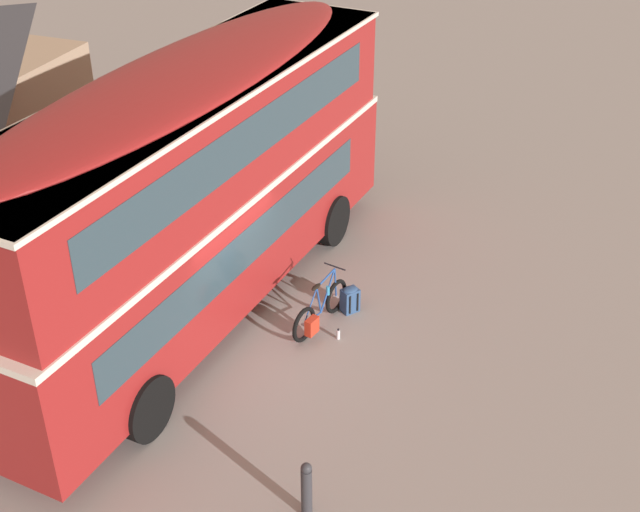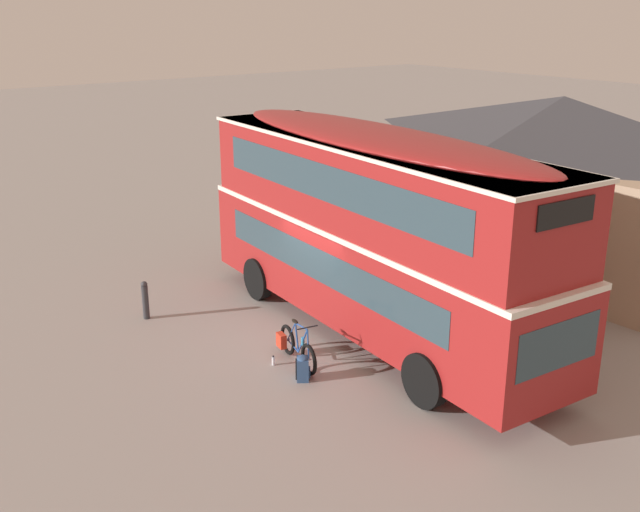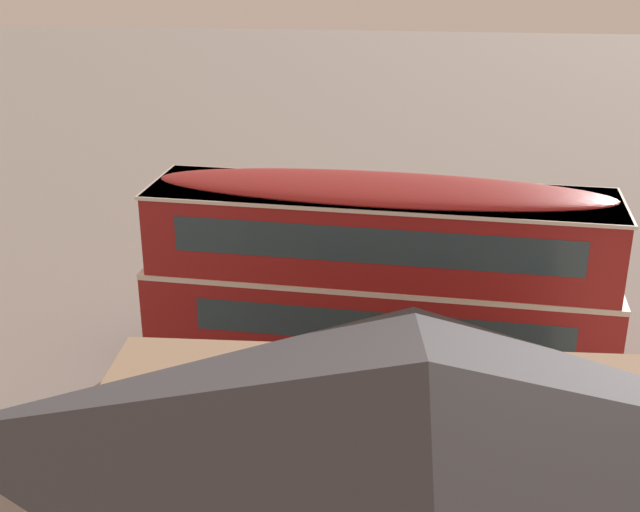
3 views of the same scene
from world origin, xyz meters
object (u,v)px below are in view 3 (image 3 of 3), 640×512
at_px(double_decker_bus, 378,270).
at_px(water_bottle_clear_plastic, 378,316).
at_px(touring_bicycle, 370,314).
at_px(kerb_bollard, 525,292).
at_px(backpack_on_ground, 345,311).

xyz_separation_m(double_decker_bus, water_bottle_clear_plastic, (0.05, -2.78, -2.54)).
distance_m(touring_bicycle, kerb_bollard, 4.46).
relative_size(backpack_on_ground, kerb_bollard, 0.55).
height_order(double_decker_bus, backpack_on_ground, double_decker_bus).
bearing_deg(water_bottle_clear_plastic, backpack_on_ground, 7.46).
xyz_separation_m(backpack_on_ground, kerb_bollard, (-4.90, -1.20, 0.22)).
bearing_deg(kerb_bollard, touring_bicycle, 20.13).
height_order(double_decker_bus, kerb_bollard, double_decker_bus).
distance_m(double_decker_bus, kerb_bollard, 5.92).
bearing_deg(kerb_bollard, backpack_on_ground, 13.78).
distance_m(touring_bicycle, backpack_on_ground, 0.79).
bearing_deg(touring_bicycle, kerb_bollard, -159.87).
height_order(double_decker_bus, water_bottle_clear_plastic, double_decker_bus).
bearing_deg(touring_bicycle, double_decker_bus, 95.99).
bearing_deg(double_decker_bus, backpack_on_ground, -70.24).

